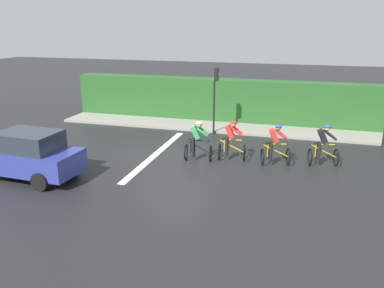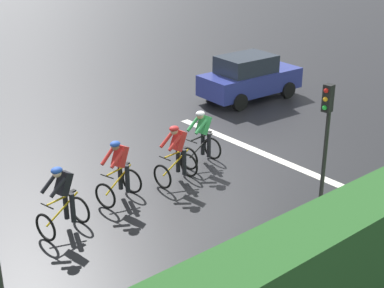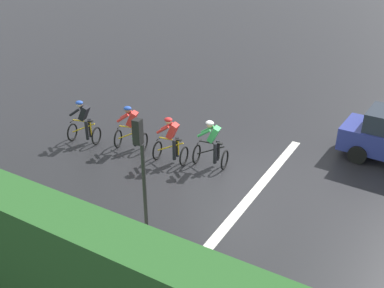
# 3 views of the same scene
# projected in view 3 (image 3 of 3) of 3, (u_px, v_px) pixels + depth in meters

# --- Properties ---
(ground_plane) EXTENTS (80.00, 80.00, 0.00)m
(ground_plane) POSITION_uv_depth(u_px,v_px,m) (233.00, 177.00, 14.57)
(ground_plane) COLOR black
(sidewalk_kerb) EXTENTS (2.80, 20.17, 0.12)m
(sidewalk_kerb) POSITION_uv_depth(u_px,v_px,m) (70.00, 249.00, 11.31)
(sidewalk_kerb) COLOR gray
(sidewalk_kerb) RESTS_ON ground
(stone_wall_low) EXTENTS (0.44, 20.17, 0.56)m
(stone_wall_low) POSITION_uv_depth(u_px,v_px,m) (42.00, 264.00, 10.52)
(stone_wall_low) COLOR tan
(stone_wall_low) RESTS_ON ground
(hedge_wall) EXTENTS (1.10, 20.17, 2.41)m
(hedge_wall) POSITION_uv_depth(u_px,v_px,m) (25.00, 240.00, 9.87)
(hedge_wall) COLOR #265623
(hedge_wall) RESTS_ON ground
(road_marking_stop_line) EXTENTS (7.00, 0.30, 0.01)m
(road_marking_stop_line) POSITION_uv_depth(u_px,v_px,m) (261.00, 185.00, 14.14)
(road_marking_stop_line) COLOR silver
(road_marking_stop_line) RESTS_ON ground
(cyclist_lead) EXTENTS (0.90, 1.20, 1.66)m
(cyclist_lead) POSITION_uv_depth(u_px,v_px,m) (84.00, 123.00, 16.47)
(cyclist_lead) COLOR black
(cyclist_lead) RESTS_ON ground
(cyclist_second) EXTENTS (0.94, 1.22, 1.66)m
(cyclist_second) POSITION_uv_depth(u_px,v_px,m) (131.00, 129.00, 16.00)
(cyclist_second) COLOR black
(cyclist_second) RESTS_ON ground
(cyclist_mid) EXTENTS (0.80, 1.15, 1.66)m
(cyclist_mid) POSITION_uv_depth(u_px,v_px,m) (171.00, 142.00, 15.11)
(cyclist_mid) COLOR black
(cyclist_mid) RESTS_ON ground
(cyclist_fourth) EXTENTS (0.81, 1.15, 1.66)m
(cyclist_fourth) POSITION_uv_depth(u_px,v_px,m) (212.00, 145.00, 14.88)
(cyclist_fourth) COLOR black
(cyclist_fourth) RESTS_ON ground
(traffic_light_near_crossing) EXTENTS (0.22, 0.31, 3.34)m
(traffic_light_near_crossing) POSITION_uv_depth(u_px,v_px,m) (141.00, 161.00, 10.96)
(traffic_light_near_crossing) COLOR black
(traffic_light_near_crossing) RESTS_ON ground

